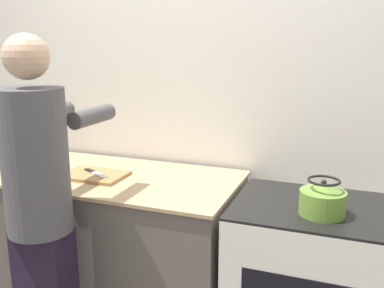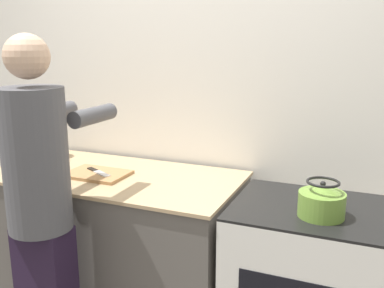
# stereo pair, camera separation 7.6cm
# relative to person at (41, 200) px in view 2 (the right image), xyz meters

# --- Properties ---
(wall_back) EXTENTS (8.00, 0.05, 2.60)m
(wall_back) POSITION_rel_person_xyz_m (0.43, 0.95, 0.38)
(wall_back) COLOR white
(wall_back) RESTS_ON ground_plane
(counter) EXTENTS (1.44, 0.72, 0.89)m
(counter) POSITION_rel_person_xyz_m (0.05, 0.54, -0.47)
(counter) COLOR #5B5651
(counter) RESTS_ON ground_plane
(person) EXTENTS (0.33, 0.57, 1.67)m
(person) POSITION_rel_person_xyz_m (0.00, 0.00, 0.00)
(person) COLOR black
(person) RESTS_ON ground_plane
(cutting_board) EXTENTS (0.35, 0.24, 0.02)m
(cutting_board) POSITION_rel_person_xyz_m (-0.03, 0.48, -0.01)
(cutting_board) COLOR #A87A4C
(cutting_board) RESTS_ON counter
(knife) EXTENTS (0.20, 0.12, 0.01)m
(knife) POSITION_rel_person_xyz_m (-0.03, 0.48, -0.00)
(knife) COLOR silver
(knife) RESTS_ON cutting_board
(kettle) EXTENTS (0.20, 0.20, 0.16)m
(kettle) POSITION_rel_person_xyz_m (1.21, 0.39, 0.04)
(kettle) COLOR olive
(kettle) RESTS_ON oven
(bowl_prep) EXTENTS (0.15, 0.15, 0.09)m
(bowl_prep) POSITION_rel_person_xyz_m (-0.51, 0.72, 0.02)
(bowl_prep) COLOR brown
(bowl_prep) RESTS_ON counter
(canister_jar) EXTENTS (0.14, 0.14, 0.17)m
(canister_jar) POSITION_rel_person_xyz_m (-0.43, 0.51, 0.06)
(canister_jar) COLOR #756047
(canister_jar) RESTS_ON counter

